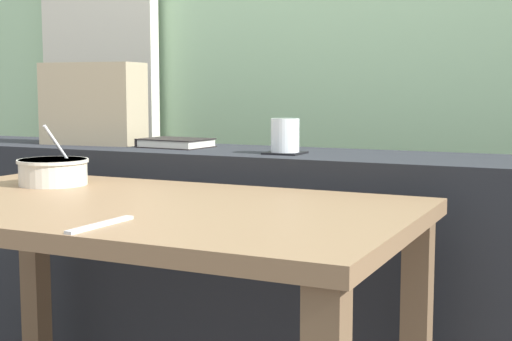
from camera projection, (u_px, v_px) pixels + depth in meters
curtain_left_panel at (98, 20)px, 3.07m from camera, size 0.56×0.06×2.50m
dark_console_ledge at (228, 280)px, 2.19m from camera, size 2.80×0.38×0.78m
breakfast_table at (133, 252)px, 1.57m from camera, size 1.20×0.69×0.72m
coaster_square at (285, 153)px, 2.00m from camera, size 0.10×0.10×0.00m
juice_glass at (285, 137)px, 2.00m from camera, size 0.08×0.08×0.09m
closed_book at (175, 143)px, 2.23m from camera, size 0.21×0.16×0.03m
throw_pillow at (93, 104)px, 2.34m from camera, size 0.33×0.17×0.26m
soup_bowl at (53, 172)px, 1.83m from camera, size 0.18×0.18×0.15m
fork_utensil at (101, 225)px, 1.28m from camera, size 0.02×0.17×0.01m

